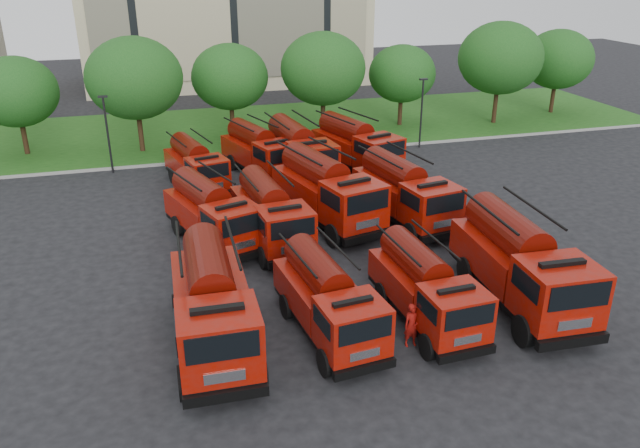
# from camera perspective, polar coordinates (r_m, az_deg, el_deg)

# --- Properties ---
(ground) EXTENTS (140.00, 140.00, 0.00)m
(ground) POSITION_cam_1_polar(r_m,az_deg,el_deg) (28.65, 1.16, -4.16)
(ground) COLOR black
(ground) RESTS_ON ground
(lawn) EXTENTS (70.00, 16.00, 0.12)m
(lawn) POSITION_cam_1_polar(r_m,az_deg,el_deg) (52.52, -7.18, 8.65)
(lawn) COLOR #184913
(lawn) RESTS_ON ground
(curb) EXTENTS (70.00, 0.30, 0.14)m
(curb) POSITION_cam_1_polar(r_m,az_deg,el_deg) (44.82, -5.52, 6.17)
(curb) COLOR gray
(curb) RESTS_ON ground
(tree_1) EXTENTS (5.71, 5.71, 6.98)m
(tree_1) POSITION_cam_1_polar(r_m,az_deg,el_deg) (48.83, -26.06, 10.80)
(tree_1) COLOR #382314
(tree_1) RESTS_ON ground
(tree_2) EXTENTS (6.72, 6.72, 8.22)m
(tree_2) POSITION_cam_1_polar(r_m,az_deg,el_deg) (46.47, -16.61, 12.66)
(tree_2) COLOR #382314
(tree_2) RESTS_ON ground
(tree_3) EXTENTS (5.88, 5.88, 7.19)m
(tree_3) POSITION_cam_1_polar(r_m,az_deg,el_deg) (49.46, -8.24, 13.17)
(tree_3) COLOR #382314
(tree_3) RESTS_ON ground
(tree_4) EXTENTS (6.55, 6.55, 8.01)m
(tree_4) POSITION_cam_1_polar(r_m,az_deg,el_deg) (49.34, 0.29, 14.01)
(tree_4) COLOR #382314
(tree_4) RESTS_ON ground
(tree_5) EXTENTS (5.46, 5.46, 6.68)m
(tree_5) POSITION_cam_1_polar(r_m,az_deg,el_deg) (52.74, 7.51, 13.47)
(tree_5) COLOR #382314
(tree_5) RESTS_ON ground
(tree_6) EXTENTS (6.89, 6.89, 8.42)m
(tree_6) POSITION_cam_1_polar(r_m,az_deg,el_deg) (54.89, 16.17, 14.37)
(tree_6) COLOR #382314
(tree_6) RESTS_ON ground
(tree_7) EXTENTS (6.05, 6.05, 7.39)m
(tree_7) POSITION_cam_1_polar(r_m,az_deg,el_deg) (60.50, 20.96, 13.89)
(tree_7) COLOR #382314
(tree_7) RESTS_ON ground
(lamp_post_0) EXTENTS (0.60, 0.25, 5.11)m
(lamp_post_0) POSITION_cam_1_polar(r_m,az_deg,el_deg) (42.83, -18.88, 8.14)
(lamp_post_0) COLOR black
(lamp_post_0) RESTS_ON ground
(lamp_post_1) EXTENTS (0.60, 0.25, 5.11)m
(lamp_post_1) POSITION_cam_1_polar(r_m,az_deg,el_deg) (46.98, 9.28, 10.35)
(lamp_post_1) COLOR black
(lamp_post_1) RESTS_ON ground
(fire_truck_0) EXTENTS (3.00, 7.76, 3.50)m
(fire_truck_0) POSITION_cam_1_polar(r_m,az_deg,el_deg) (22.84, -9.81, -7.18)
(fire_truck_0) COLOR black
(fire_truck_0) RESTS_ON ground
(fire_truck_1) EXTENTS (2.96, 6.72, 2.96)m
(fire_truck_1) POSITION_cam_1_polar(r_m,az_deg,el_deg) (23.32, 0.70, -6.88)
(fire_truck_1) COLOR black
(fire_truck_1) RESTS_ON ground
(fire_truck_2) EXTENTS (2.63, 6.53, 2.92)m
(fire_truck_2) POSITION_cam_1_polar(r_m,az_deg,el_deg) (24.45, 9.63, -5.76)
(fire_truck_2) COLOR black
(fire_truck_2) RESTS_ON ground
(fire_truck_3) EXTENTS (3.25, 8.08, 3.62)m
(fire_truck_3) POSITION_cam_1_polar(r_m,az_deg,el_deg) (26.44, 17.83, -3.43)
(fire_truck_3) COLOR black
(fire_truck_3) RESTS_ON ground
(fire_truck_4) EXTENTS (4.42, 7.30, 3.15)m
(fire_truck_4) POSITION_cam_1_polar(r_m,az_deg,el_deg) (31.13, -9.90, 1.02)
(fire_truck_4) COLOR black
(fire_truck_4) RESTS_ON ground
(fire_truck_5) EXTENTS (3.09, 7.16, 3.17)m
(fire_truck_5) POSITION_cam_1_polar(r_m,az_deg,el_deg) (30.67, -4.55, 0.97)
(fire_truck_5) COLOR black
(fire_truck_5) RESTS_ON ground
(fire_truck_6) EXTENTS (4.58, 8.34, 3.60)m
(fire_truck_6) POSITION_cam_1_polar(r_m,az_deg,el_deg) (32.95, 0.60, 3.08)
(fire_truck_6) COLOR black
(fire_truck_6) RESTS_ON ground
(fire_truck_7) EXTENTS (3.73, 7.69, 3.36)m
(fire_truck_7) POSITION_cam_1_polar(r_m,az_deg,el_deg) (33.42, 7.70, 2.93)
(fire_truck_7) COLOR black
(fire_truck_7) RESTS_ON ground
(fire_truck_8) EXTENTS (3.62, 6.69, 2.89)m
(fire_truck_8) POSITION_cam_1_polar(r_m,az_deg,el_deg) (38.96, -11.29, 5.30)
(fire_truck_8) COLOR black
(fire_truck_8) RESTS_ON ground
(fire_truck_9) EXTENTS (4.33, 7.31, 3.15)m
(fire_truck_9) POSITION_cam_1_polar(r_m,az_deg,el_deg) (40.84, -5.59, 6.68)
(fire_truck_9) COLOR black
(fire_truck_9) RESTS_ON ground
(fire_truck_10) EXTENTS (3.56, 7.96, 3.51)m
(fire_truck_10) POSITION_cam_1_polar(r_m,az_deg,el_deg) (39.89, -2.05, 6.63)
(fire_truck_10) COLOR black
(fire_truck_10) RESTS_ON ground
(fire_truck_11) EXTENTS (4.55, 7.84, 3.38)m
(fire_truck_11) POSITION_cam_1_polar(r_m,az_deg,el_deg) (41.48, 3.29, 7.18)
(fire_truck_11) COLOR black
(fire_truck_11) RESTS_ON ground
(firefighter_0) EXTENTS (0.62, 0.46, 1.70)m
(firefighter_0) POSITION_cam_1_polar(r_m,az_deg,el_deg) (23.69, 8.28, -10.89)
(firefighter_0) COLOR maroon
(firefighter_0) RESTS_ON ground
(firefighter_1) EXTENTS (1.00, 0.69, 1.89)m
(firefighter_1) POSITION_cam_1_polar(r_m,az_deg,el_deg) (23.41, 12.90, -11.76)
(firefighter_1) COLOR maroon
(firefighter_1) RESTS_ON ground
(firefighter_2) EXTENTS (0.61, 1.03, 1.73)m
(firefighter_2) POSITION_cam_1_polar(r_m,az_deg,el_deg) (28.02, 19.39, -6.29)
(firefighter_2) COLOR maroon
(firefighter_2) RESTS_ON ground
(firefighter_3) EXTENTS (1.11, 0.63, 1.66)m
(firefighter_3) POSITION_cam_1_polar(r_m,az_deg,el_deg) (29.75, 18.16, -4.33)
(firefighter_3) COLOR black
(firefighter_3) RESTS_ON ground
(firefighter_4) EXTENTS (1.06, 1.11, 1.91)m
(firefighter_4) POSITION_cam_1_polar(r_m,az_deg,el_deg) (29.58, -10.79, -3.67)
(firefighter_4) COLOR black
(firefighter_4) RESTS_ON ground
(firefighter_5) EXTENTS (1.74, 0.97, 1.78)m
(firefighter_5) POSITION_cam_1_polar(r_m,az_deg,el_deg) (32.69, 12.86, -1.15)
(firefighter_5) COLOR maroon
(firefighter_5) RESTS_ON ground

